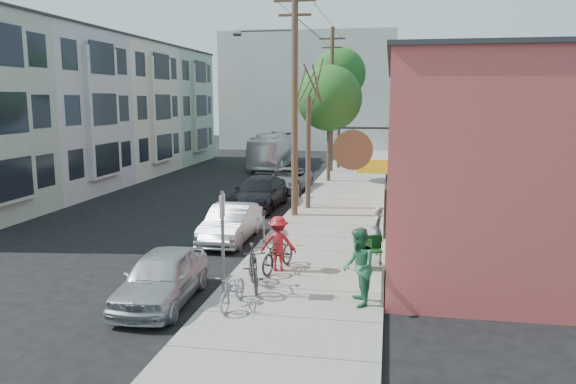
% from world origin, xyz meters
% --- Properties ---
extents(ground, '(120.00, 120.00, 0.00)m').
position_xyz_m(ground, '(0.00, 0.00, 0.00)').
color(ground, black).
extents(sidewalk, '(4.50, 58.00, 0.15)m').
position_xyz_m(sidewalk, '(4.25, 11.00, 0.07)').
color(sidewalk, gray).
rests_on(sidewalk, ground).
extents(cafe_building, '(6.60, 20.20, 6.61)m').
position_xyz_m(cafe_building, '(8.99, 4.99, 3.30)').
color(cafe_building, '#B94644').
rests_on(cafe_building, ground).
extents(apartment_row, '(6.30, 32.00, 9.00)m').
position_xyz_m(apartment_row, '(-11.85, 14.00, 4.50)').
color(apartment_row, '#9DAD92').
rests_on(apartment_row, ground).
extents(end_cap_building, '(18.00, 8.00, 12.00)m').
position_xyz_m(end_cap_building, '(-2.00, 42.00, 6.00)').
color(end_cap_building, '#B3B3AE').
rests_on(end_cap_building, ground).
extents(sign_post, '(0.07, 0.45, 2.80)m').
position_xyz_m(sign_post, '(2.35, -4.89, 1.83)').
color(sign_post, slate).
rests_on(sign_post, sidewalk).
extents(parking_meter_near, '(0.14, 0.14, 1.24)m').
position_xyz_m(parking_meter_near, '(2.25, 0.39, 0.98)').
color(parking_meter_near, slate).
rests_on(parking_meter_near, sidewalk).
extents(parking_meter_far, '(0.14, 0.14, 1.24)m').
position_xyz_m(parking_meter_far, '(2.25, 8.00, 0.98)').
color(parking_meter_far, slate).
rests_on(parking_meter_far, sidewalk).
extents(utility_pole_near, '(3.57, 0.28, 10.00)m').
position_xyz_m(utility_pole_near, '(2.39, 5.69, 5.41)').
color(utility_pole_near, '#503A28').
rests_on(utility_pole_near, sidewalk).
extents(utility_pole_far, '(1.80, 0.28, 10.00)m').
position_xyz_m(utility_pole_far, '(2.45, 21.29, 5.34)').
color(utility_pole_far, '#503A28').
rests_on(utility_pole_far, sidewalk).
extents(tree_bare, '(0.24, 0.24, 5.23)m').
position_xyz_m(tree_bare, '(2.80, 7.44, 2.77)').
color(tree_bare, '#44392C').
rests_on(tree_bare, sidewalk).
extents(tree_leafy_mid, '(4.05, 4.05, 7.18)m').
position_xyz_m(tree_leafy_mid, '(2.80, 16.46, 5.29)').
color(tree_leafy_mid, '#44392C').
rests_on(tree_leafy_mid, sidewalk).
extents(tree_leafy_far, '(3.82, 3.82, 8.82)m').
position_xyz_m(tree_leafy_far, '(2.80, 23.31, 7.04)').
color(tree_leafy_far, '#44392C').
rests_on(tree_leafy_far, sidewalk).
extents(patio_chair_a, '(0.66, 0.66, 0.88)m').
position_xyz_m(patio_chair_a, '(6.16, -1.25, 0.59)').
color(patio_chair_a, '#13451A').
rests_on(patio_chair_a, sidewalk).
extents(patio_chair_b, '(0.52, 0.52, 0.88)m').
position_xyz_m(patio_chair_b, '(5.86, -1.87, 0.59)').
color(patio_chair_b, '#13451A').
rests_on(patio_chair_b, sidewalk).
extents(patron_grey, '(0.45, 0.63, 1.61)m').
position_xyz_m(patron_grey, '(6.20, -0.08, 0.96)').
color(patron_grey, gray).
rests_on(patron_grey, sidewalk).
extents(patron_green, '(0.91, 1.08, 1.97)m').
position_xyz_m(patron_green, '(5.86, -4.90, 1.14)').
color(patron_green, '#296842').
rests_on(patron_green, sidewalk).
extents(cyclist, '(1.14, 0.73, 1.67)m').
position_xyz_m(cyclist, '(3.33, -2.45, 0.98)').
color(cyclist, maroon).
rests_on(cyclist, sidewalk).
extents(cyclist_bike, '(1.18, 2.09, 1.04)m').
position_xyz_m(cyclist_bike, '(3.33, -2.45, 0.67)').
color(cyclist_bike, black).
rests_on(cyclist_bike, sidewalk).
extents(parked_bike_a, '(1.19, 2.07, 1.20)m').
position_xyz_m(parked_bike_a, '(2.98, -4.20, 0.75)').
color(parked_bike_a, black).
rests_on(parked_bike_a, sidewalk).
extents(parked_bike_b, '(0.68, 1.67, 0.86)m').
position_xyz_m(parked_bike_b, '(2.79, -5.56, 0.58)').
color(parked_bike_b, gray).
rests_on(parked_bike_b, sidewalk).
extents(car_0, '(1.83, 4.15, 1.39)m').
position_xyz_m(car_0, '(0.80, -5.28, 0.69)').
color(car_0, '#ABADB3').
rests_on(car_0, ground).
extents(car_1, '(1.49, 4.16, 1.37)m').
position_xyz_m(car_1, '(0.80, 1.22, 0.68)').
color(car_1, '#B0B1B8').
rests_on(car_1, ground).
extents(car_2, '(2.35, 5.27, 1.50)m').
position_xyz_m(car_2, '(0.38, 7.70, 0.75)').
color(car_2, black).
rests_on(car_2, ground).
extents(car_3, '(2.55, 4.85, 1.30)m').
position_xyz_m(car_3, '(0.80, 13.13, 0.65)').
color(car_3, '#919298').
rests_on(car_3, ground).
extents(bus, '(2.25, 9.40, 2.61)m').
position_xyz_m(bus, '(-2.29, 24.20, 1.31)').
color(bus, white).
rests_on(bus, ground).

